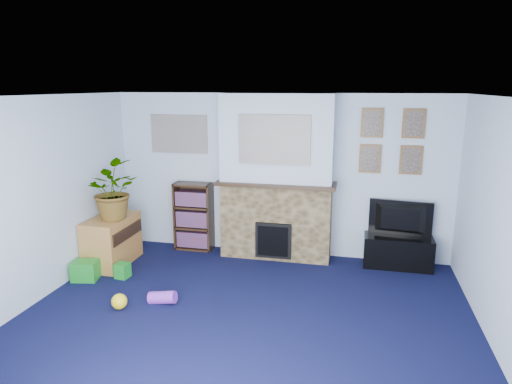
% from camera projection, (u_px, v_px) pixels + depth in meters
% --- Properties ---
extents(floor, '(5.00, 4.50, 0.01)m').
position_uv_depth(floor, '(242.00, 324.00, 4.91)').
color(floor, black).
rests_on(floor, ground).
extents(ceiling, '(5.00, 4.50, 0.01)m').
position_uv_depth(ceiling, '(240.00, 97.00, 4.36)').
color(ceiling, white).
rests_on(ceiling, wall_back).
extents(wall_back, '(5.00, 0.04, 2.40)m').
position_uv_depth(wall_back, '(279.00, 175.00, 6.77)').
color(wall_back, silver).
rests_on(wall_back, ground).
extents(wall_front, '(5.00, 0.04, 2.40)m').
position_uv_depth(wall_front, '(138.00, 330.00, 2.50)').
color(wall_front, silver).
rests_on(wall_front, ground).
extents(wall_left, '(0.04, 4.50, 2.40)m').
position_uv_depth(wall_left, '(28.00, 203.00, 5.17)').
color(wall_left, silver).
rests_on(wall_left, ground).
extents(wall_right, '(0.04, 4.50, 2.40)m').
position_uv_depth(wall_right, '(510.00, 234.00, 4.10)').
color(wall_right, silver).
rests_on(wall_right, ground).
extents(chimney_breast, '(1.72, 0.50, 2.40)m').
position_uv_depth(chimney_breast, '(276.00, 179.00, 6.58)').
color(chimney_breast, brown).
rests_on(chimney_breast, ground).
extents(collage_main, '(1.00, 0.03, 0.68)m').
position_uv_depth(collage_main, '(274.00, 140.00, 6.25)').
color(collage_main, gray).
rests_on(collage_main, chimney_breast).
extents(collage_left, '(0.90, 0.03, 0.58)m').
position_uv_depth(collage_left, '(179.00, 134.00, 6.96)').
color(collage_left, gray).
rests_on(collage_left, wall_back).
extents(portrait_tl, '(0.30, 0.03, 0.40)m').
position_uv_depth(portrait_tl, '(372.00, 123.00, 6.29)').
color(portrait_tl, brown).
rests_on(portrait_tl, wall_back).
extents(portrait_tr, '(0.30, 0.03, 0.40)m').
position_uv_depth(portrait_tr, '(414.00, 124.00, 6.18)').
color(portrait_tr, brown).
rests_on(portrait_tr, wall_back).
extents(portrait_bl, '(0.30, 0.03, 0.40)m').
position_uv_depth(portrait_bl, '(370.00, 159.00, 6.41)').
color(portrait_bl, brown).
rests_on(portrait_bl, wall_back).
extents(portrait_br, '(0.30, 0.03, 0.40)m').
position_uv_depth(portrait_br, '(411.00, 160.00, 6.29)').
color(portrait_br, brown).
rests_on(portrait_br, wall_back).
extents(tv_stand, '(0.94, 0.39, 0.44)m').
position_uv_depth(tv_stand, '(398.00, 252.00, 6.41)').
color(tv_stand, black).
rests_on(tv_stand, ground).
extents(television, '(0.87, 0.22, 0.50)m').
position_uv_depth(television, '(400.00, 219.00, 6.33)').
color(television, black).
rests_on(television, tv_stand).
extents(bookshelf, '(0.58, 0.28, 1.05)m').
position_uv_depth(bookshelf, '(194.00, 218.00, 7.08)').
color(bookshelf, black).
rests_on(bookshelf, ground).
extents(sideboard, '(0.49, 0.88, 0.69)m').
position_uv_depth(sideboard, '(112.00, 240.00, 6.51)').
color(sideboard, '#AB7537').
rests_on(sideboard, ground).
extents(potted_plant, '(0.95, 0.93, 0.81)m').
position_uv_depth(potted_plant, '(109.00, 191.00, 6.28)').
color(potted_plant, '#26661E').
rests_on(potted_plant, sideboard).
extents(mantel_clock, '(0.11, 0.06, 0.15)m').
position_uv_depth(mantel_clock, '(269.00, 177.00, 6.55)').
color(mantel_clock, gold).
rests_on(mantel_clock, chimney_breast).
extents(mantel_candle, '(0.06, 0.06, 0.18)m').
position_uv_depth(mantel_candle, '(297.00, 178.00, 6.46)').
color(mantel_candle, '#B2BFC6').
rests_on(mantel_candle, chimney_breast).
extents(mantel_teddy, '(0.12, 0.12, 0.12)m').
position_uv_depth(mantel_teddy, '(240.00, 176.00, 6.65)').
color(mantel_teddy, gray).
rests_on(mantel_teddy, chimney_breast).
extents(mantel_can, '(0.06, 0.06, 0.13)m').
position_uv_depth(mantel_can, '(326.00, 180.00, 6.38)').
color(mantel_can, '#198C26').
rests_on(mantel_can, chimney_breast).
extents(green_crate, '(0.36, 0.31, 0.26)m').
position_uv_depth(green_crate, '(85.00, 270.00, 6.00)').
color(green_crate, '#198C26').
rests_on(green_crate, ground).
extents(toy_ball, '(0.18, 0.18, 0.18)m').
position_uv_depth(toy_ball, '(119.00, 302.00, 5.22)').
color(toy_ball, yellow).
rests_on(toy_ball, ground).
extents(toy_block, '(0.18, 0.18, 0.20)m').
position_uv_depth(toy_block, '(122.00, 270.00, 6.07)').
color(toy_block, '#198C26').
rests_on(toy_block, ground).
extents(toy_tube, '(0.34, 0.15, 0.20)m').
position_uv_depth(toy_tube, '(162.00, 298.00, 5.37)').
color(toy_tube, purple).
rests_on(toy_tube, ground).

